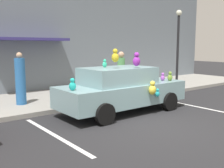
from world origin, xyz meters
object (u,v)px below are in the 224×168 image
(teddy_bear_on_sidewalk, at_px, (147,85))
(plush_covered_car, at_px, (122,89))
(street_lamp_post, at_px, (178,41))
(pedestrian_near_shopfront, at_px, (121,75))
(pedestrian_walking_past, at_px, (20,80))

(teddy_bear_on_sidewalk, bearing_deg, plush_covered_car, -150.47)
(teddy_bear_on_sidewalk, relative_size, street_lamp_post, 0.19)
(plush_covered_car, relative_size, pedestrian_near_shopfront, 2.45)
(pedestrian_walking_past, bearing_deg, teddy_bear_on_sidewalk, -11.18)
(teddy_bear_on_sidewalk, xyz_separation_m, pedestrian_near_shopfront, (-1.47, 0.07, 0.55))
(street_lamp_post, xyz_separation_m, pedestrian_near_shopfront, (-3.73, -0.03, -1.47))
(plush_covered_car, relative_size, pedestrian_walking_past, 2.44)
(street_lamp_post, relative_size, pedestrian_near_shopfront, 2.06)
(street_lamp_post, distance_m, pedestrian_walking_past, 7.83)
(plush_covered_car, distance_m, teddy_bear_on_sidewalk, 3.30)
(plush_covered_car, relative_size, street_lamp_post, 1.19)
(teddy_bear_on_sidewalk, distance_m, pedestrian_near_shopfront, 1.57)
(plush_covered_car, xyz_separation_m, pedestrian_near_shopfront, (1.39, 1.69, 0.24))
(plush_covered_car, xyz_separation_m, street_lamp_post, (5.12, 1.72, 1.71))
(plush_covered_car, relative_size, teddy_bear_on_sidewalk, 6.17)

